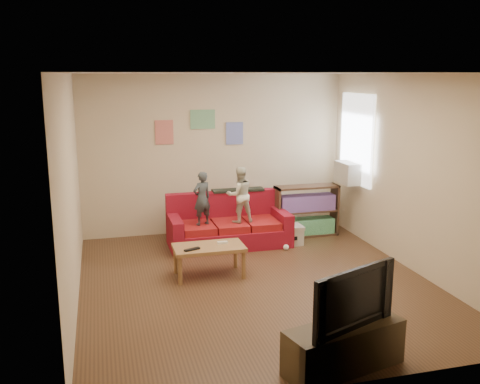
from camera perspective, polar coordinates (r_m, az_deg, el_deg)
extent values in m
cube|color=#533723|center=(7.17, 1.66, -9.61)|extent=(4.50, 5.00, 0.01)
cube|color=white|center=(6.64, 1.81, 12.60)|extent=(4.50, 5.00, 0.01)
cube|color=beige|center=(9.17, -2.74, 4.05)|extent=(4.50, 0.01, 2.70)
cube|color=beige|center=(4.51, 10.88, -5.03)|extent=(4.50, 0.01, 2.70)
cube|color=beige|center=(6.52, -17.64, 0.02)|extent=(0.01, 5.00, 2.70)
cube|color=beige|center=(7.72, 18.00, 1.86)|extent=(0.01, 5.00, 2.70)
cube|color=maroon|center=(8.60, -1.18, -4.76)|extent=(1.91, 0.86, 0.29)
cube|color=maroon|center=(8.81, -1.72, -1.60)|extent=(1.91, 0.17, 0.52)
cube|color=maroon|center=(8.37, -6.98, -3.46)|extent=(0.17, 0.86, 0.24)
cube|color=maroon|center=(8.76, 4.34, -2.68)|extent=(0.17, 0.86, 0.24)
cube|color=maroon|center=(8.38, -4.55, -3.84)|extent=(0.50, 0.65, 0.11)
cube|color=maroon|center=(8.48, -1.08, -3.60)|extent=(0.50, 0.65, 0.11)
cube|color=maroon|center=(8.61, 2.30, -3.35)|extent=(0.50, 0.65, 0.11)
cube|color=black|center=(8.81, -0.22, 0.21)|extent=(0.86, 0.21, 0.04)
imported|color=#333A3F|center=(8.24, -4.08, -0.69)|extent=(0.36, 0.30, 0.84)
imported|color=beige|center=(8.36, -0.04, -0.30)|extent=(0.46, 0.38, 0.88)
cube|color=#986C40|center=(7.25, -3.34, -5.94)|extent=(0.95, 0.52, 0.05)
cylinder|color=#986C40|center=(7.05, -6.41, -8.37)|extent=(0.06, 0.06, 0.38)
cylinder|color=#986C40|center=(7.21, 0.38, -7.80)|extent=(0.06, 0.06, 0.38)
cylinder|color=#986C40|center=(7.45, -6.90, -7.23)|extent=(0.06, 0.06, 0.38)
cylinder|color=#986C40|center=(7.60, -0.47, -6.73)|extent=(0.06, 0.06, 0.38)
cube|color=black|center=(7.08, -5.14, -6.11)|extent=(0.23, 0.13, 0.02)
cube|color=white|center=(7.32, -1.89, -5.41)|extent=(0.14, 0.04, 0.03)
cube|color=#463022|center=(8.93, 3.95, -2.22)|extent=(0.03, 0.32, 0.86)
cube|color=#463022|center=(9.31, 10.07, -1.77)|extent=(0.03, 0.32, 0.86)
cube|color=#463022|center=(9.22, 7.00, -4.49)|extent=(1.08, 0.32, 0.03)
cube|color=#463022|center=(9.01, 7.14, 0.57)|extent=(1.08, 0.32, 0.03)
cube|color=#463022|center=(9.10, 7.07, -1.99)|extent=(1.01, 0.32, 0.03)
cube|color=#3F8C5D|center=(9.18, 7.03, -3.62)|extent=(0.95, 0.27, 0.26)
cube|color=#5B3F8C|center=(9.07, 7.10, -1.12)|extent=(0.95, 0.27, 0.26)
cube|color=white|center=(9.07, 12.33, 5.54)|extent=(0.04, 1.08, 1.48)
cube|color=#B7B2A3|center=(9.10, 11.49, 2.03)|extent=(0.28, 0.55, 0.35)
cube|color=#D87266|center=(8.96, -8.09, 6.32)|extent=(0.30, 0.01, 0.40)
cube|color=#72B27F|center=(9.04, -4.00, 7.74)|extent=(0.42, 0.01, 0.32)
cube|color=#727FCC|center=(9.19, -0.59, 6.28)|extent=(0.30, 0.01, 0.38)
cube|color=silver|center=(8.68, 5.16, -4.74)|extent=(0.43, 0.32, 0.26)
cube|color=silver|center=(8.64, 5.18, -3.76)|extent=(0.45, 0.34, 0.05)
cube|color=black|center=(8.53, 5.54, -4.99)|extent=(0.19, 0.00, 0.06)
cube|color=#413420|center=(5.23, 11.03, -15.93)|extent=(1.22, 0.66, 0.44)
imported|color=black|center=(5.01, 11.27, -10.81)|extent=(0.98, 0.51, 0.58)
sphere|color=white|center=(8.41, 4.93, -5.91)|extent=(0.10, 0.10, 0.09)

